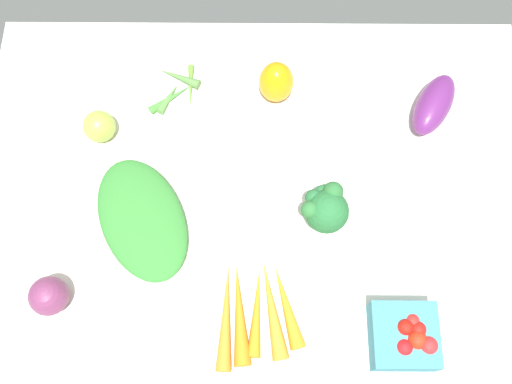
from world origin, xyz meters
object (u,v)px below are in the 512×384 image
carrot_bunch (253,311)px  heirloom_tomato_green (98,126)px  bell_pepper_orange (275,82)px  berry_basket (404,337)px  eggplant (433,105)px  red_onion_near_basket (47,296)px  broccoli_head (324,209)px  okra_pile (175,88)px  leafy_greens_clump (141,219)px

carrot_bunch → heirloom_tomato_green: bearing=130.8°
bell_pepper_orange → heirloom_tomato_green: (-32.91, -8.72, -1.62)cm
berry_basket → eggplant: bearing=78.3°
red_onion_near_basket → heirloom_tomato_green: size_ratio=1.10×
red_onion_near_basket → berry_basket: 59.18cm
broccoli_head → heirloom_tomato_green: bearing=157.3°
carrot_bunch → okra_pile: size_ratio=1.73×
okra_pile → eggplant: bearing=-5.3°
red_onion_near_basket → bell_pepper_orange: bearing=46.8°
red_onion_near_basket → eggplant: bearing=28.4°
carrot_bunch → heirloom_tomato_green: (-29.15, 33.78, 1.64)cm
bell_pepper_orange → berry_basket: bearing=-66.0°
red_onion_near_basket → okra_pile: size_ratio=0.61×
leafy_greens_clump → red_onion_near_basket: bearing=-135.5°
heirloom_tomato_green → leafy_greens_clump: bearing=-62.8°
heirloom_tomato_green → carrot_bunch: bearing=-49.2°
broccoli_head → carrot_bunch: broccoli_head is taller
eggplant → broccoli_head: bearing=-16.1°
leafy_greens_clump → okra_pile: leafy_greens_clump is taller
bell_pepper_orange → red_onion_near_basket: bearing=-133.2°
eggplant → red_onion_near_basket: bearing=-33.5°
bell_pepper_orange → red_onion_near_basket: size_ratio=1.40×
red_onion_near_basket → heirloom_tomato_green: (5.14, 31.75, -0.30)cm
red_onion_near_basket → heirloom_tomato_green: red_onion_near_basket is taller
red_onion_near_basket → berry_basket: same height
carrot_bunch → okra_pile: (-15.60, 43.27, -0.52)cm
eggplant → heirloom_tomato_green: (-62.62, -4.93, -0.11)cm
broccoli_head → berry_basket: bearing=-58.7°
red_onion_near_basket → heirloom_tomato_green: 32.16cm
bell_pepper_orange → broccoli_head: (8.15, -25.91, 1.70)cm
bell_pepper_orange → berry_basket: bell_pepper_orange is taller
eggplant → carrot_bunch: size_ratio=0.73×
leafy_greens_clump → bell_pepper_orange: bearing=48.1°
leafy_greens_clump → okra_pile: size_ratio=2.22×
eggplant → okra_pile: bearing=-67.2°
broccoli_head → bell_pepper_orange: bearing=107.5°
carrot_bunch → okra_pile: carrot_bunch is taller
eggplant → heirloom_tomato_green: 62.82cm
leafy_greens_clump → eggplant: 58.11cm
okra_pile → heirloom_tomato_green: size_ratio=1.81×
bell_pepper_orange → broccoli_head: bearing=-72.5°
carrot_bunch → berry_basket: bearing=-9.7°
okra_pile → bell_pepper_orange: bearing=-2.3°
carrot_bunch → bell_pepper_orange: bearing=85.0°
broccoli_head → red_onion_near_basket: 48.53cm
leafy_greens_clump → bell_pepper_orange: bell_pepper_orange is taller
leafy_greens_clump → broccoli_head: size_ratio=2.36×
leafy_greens_clump → carrot_bunch: 25.67cm
eggplant → red_onion_near_basket: size_ratio=2.09×
eggplant → berry_basket: bearing=16.4°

